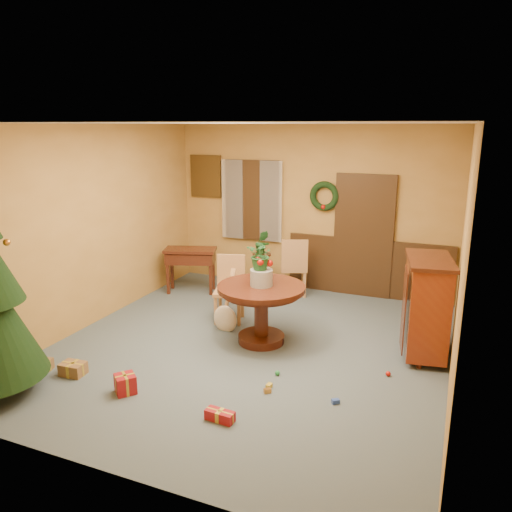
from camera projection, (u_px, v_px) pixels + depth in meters
The scene contains 20 objects.
room_envelope at pixel (321, 229), 8.73m from camera, with size 5.50×5.50×5.50m.
dining_table at pixel (261, 303), 6.69m from camera, with size 1.18×1.18×0.81m.
urn at pixel (261, 278), 6.60m from camera, with size 0.30×0.30×0.22m, color slate.
centerpiece_plant at pixel (261, 255), 6.52m from camera, with size 0.37×0.32×0.41m, color #1E4C23.
chair_near at pixel (230, 286), 7.52m from camera, with size 0.53×0.53×0.99m.
chair_far at pixel (294, 265), 8.56m from camera, with size 0.58×0.58×1.02m.
guitar at pixel (225, 302), 7.12m from camera, with size 0.36×0.17×0.85m, color beige, non-canonical shape.
plant_stand at pixel (262, 271), 8.41m from camera, with size 0.31×0.31×0.79m.
stand_plant at pixel (262, 242), 8.28m from camera, with size 0.22×0.18×0.40m, color #19471E.
writing_desk at pixel (190, 259), 8.75m from camera, with size 0.98×0.70×0.79m.
sideboard at pixel (426, 304), 6.28m from camera, with size 0.70×1.08×1.29m.
gift_a at pixel (73, 369), 5.92m from camera, with size 0.30×0.23×0.15m.
gift_b at pixel (125, 384), 5.52m from camera, with size 0.30×0.30×0.21m.
gift_c at pixel (41, 365), 6.03m from camera, with size 0.29×0.23×0.14m.
gift_d at pixel (220, 416), 5.01m from camera, with size 0.31×0.14×0.11m.
toy_a at pixel (335, 401), 5.32m from camera, with size 0.08×0.05×0.05m, color #2745A9.
toy_b at pixel (277, 373), 5.91m from camera, with size 0.06×0.06×0.06m, color #24863F.
toy_c at pixel (269, 386), 5.63m from camera, with size 0.08×0.05×0.05m, color gold.
toy_d at pixel (388, 374), 5.90m from camera, with size 0.06×0.06×0.06m, color red.
toy_e at pixel (267, 391), 5.53m from camera, with size 0.08×0.05×0.05m, color orange.
Camera 1 is at (2.43, -5.64, 2.88)m, focal length 35.00 mm.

